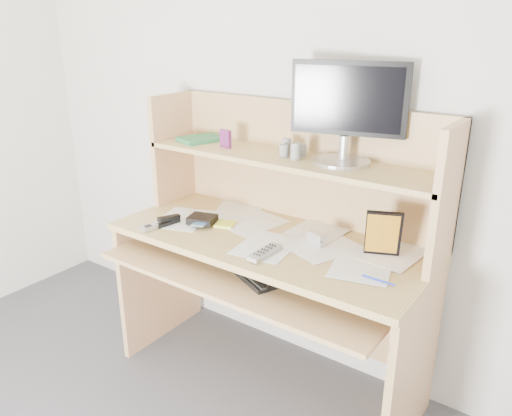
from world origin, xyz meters
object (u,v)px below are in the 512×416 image
Objects in this scene: desk at (278,243)px; game_case at (383,233)px; monitor at (347,110)px; keyboard at (248,264)px; tv_remote at (265,252)px.

desk reaches higher than game_case.
game_case is 0.42× the size of monitor.
keyboard is (-0.02, -0.20, -0.03)m from desk.
monitor is (0.26, 0.33, 0.63)m from keyboard.
desk is 0.66m from monitor.
tv_remote is at bearing 6.11° from keyboard.
desk is 7.93× the size of tv_remote.
monitor is (0.24, 0.13, 0.60)m from desk.
desk is 0.50m from game_case.
keyboard is at bearing -94.82° from desk.
keyboard is at bearing -179.55° from game_case.
tv_remote is at bearing -169.66° from game_case.
monitor is at bearing 131.87° from game_case.
tv_remote is 0.47m from game_case.
tv_remote reaches higher than keyboard.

